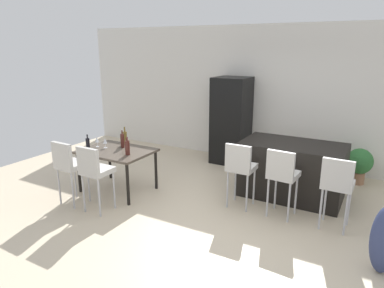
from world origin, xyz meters
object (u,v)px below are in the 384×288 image
at_px(dining_chair_far, 94,169).
at_px(wine_glass_far, 97,140).
at_px(wine_bottle_near, 125,138).
at_px(wine_bottle_left, 88,144).
at_px(kitchen_island, 292,170).
at_px(bar_chair_middle, 282,173).
at_px(wine_bottle_end, 122,141).
at_px(refrigerator, 231,121).
at_px(dining_chair_near, 69,163).
at_px(wine_glass_middle, 105,141).
at_px(wine_bottle_right, 127,148).
at_px(dining_table, 117,154).
at_px(potted_plant, 359,163).
at_px(bar_chair_right, 337,182).
at_px(bar_chair_left, 240,165).

distance_m(dining_chair_far, wine_glass_far, 1.08).
distance_m(wine_bottle_near, wine_bottle_left, 0.68).
relative_size(kitchen_island, wine_glass_far, 9.51).
bearing_deg(bar_chair_middle, dining_chair_far, -153.91).
relative_size(bar_chair_middle, wine_bottle_left, 3.85).
height_order(wine_bottle_end, refrigerator, refrigerator).
bearing_deg(wine_glass_far, bar_chair_middle, 7.52).
xyz_separation_m(dining_chair_near, wine_glass_middle, (0.01, 0.81, 0.17)).
distance_m(dining_chair_near, wine_bottle_right, 0.94).
xyz_separation_m(dining_table, dining_chair_far, (0.27, -0.81, 0.03)).
distance_m(wine_bottle_right, potted_plant, 4.19).
bearing_deg(wine_bottle_near, dining_chair_far, -71.73).
distance_m(dining_table, dining_chair_near, 0.85).
height_order(bar_chair_right, potted_plant, bar_chair_right).
bearing_deg(wine_glass_middle, wine_bottle_end, 34.22).
height_order(wine_bottle_left, wine_glass_middle, wine_bottle_left).
distance_m(bar_chair_left, refrigerator, 2.29).
bearing_deg(wine_glass_far, bar_chair_left, 9.40).
bearing_deg(wine_bottle_left, kitchen_island, 25.54).
relative_size(bar_chair_right, dining_chair_near, 1.00).
bearing_deg(wine_glass_far, dining_chair_far, -48.57).
relative_size(bar_chair_left, wine_bottle_near, 3.29).
relative_size(bar_chair_right, wine_bottle_left, 3.85).
bearing_deg(wine_glass_middle, bar_chair_right, 6.13).
height_order(dining_table, dining_chair_far, dining_chair_far).
xyz_separation_m(wine_bottle_near, refrigerator, (1.19, 2.07, 0.06)).
xyz_separation_m(kitchen_island, bar_chair_middle, (0.06, -0.85, 0.24)).
height_order(bar_chair_right, wine_glass_middle, bar_chair_right).
xyz_separation_m(bar_chair_left, dining_table, (-2.11, -0.41, -0.03)).
bearing_deg(bar_chair_left, potted_plant, 52.78).
distance_m(kitchen_island, wine_bottle_right, 2.76).
height_order(bar_chair_left, wine_glass_middle, bar_chair_left).
relative_size(bar_chair_middle, wine_bottle_right, 3.54).
height_order(bar_chair_right, wine_glass_far, bar_chair_right).
height_order(dining_table, wine_bottle_end, wine_bottle_end).
distance_m(kitchen_island, wine_glass_middle, 3.23).
distance_m(bar_chair_middle, wine_bottle_near, 2.88).
height_order(bar_chair_middle, wine_bottle_left, bar_chair_middle).
height_order(bar_chair_left, wine_glass_far, bar_chair_left).
bearing_deg(dining_chair_near, wine_bottle_left, 105.57).
bearing_deg(kitchen_island, bar_chair_middle, -85.74).
height_order(refrigerator, potted_plant, refrigerator).
bearing_deg(wine_glass_middle, refrigerator, 61.29).
xyz_separation_m(wine_bottle_end, wine_glass_far, (-0.42, -0.19, -0.00)).
bearing_deg(refrigerator, wine_bottle_right, -105.98).
bearing_deg(wine_bottle_near, bar_chair_middle, 0.72).
bearing_deg(kitchen_island, wine_glass_middle, -156.93).
height_order(wine_glass_middle, refrigerator, refrigerator).
relative_size(dining_table, refrigerator, 0.65).
height_order(bar_chair_middle, bar_chair_right, same).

